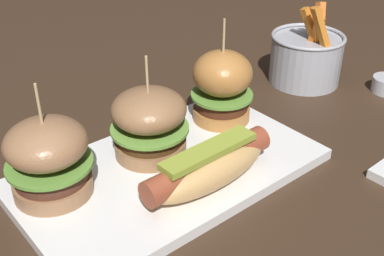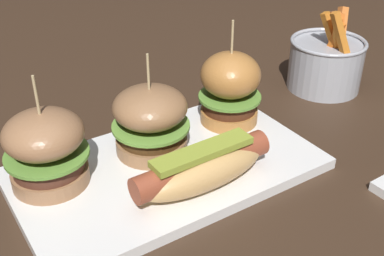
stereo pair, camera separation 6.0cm
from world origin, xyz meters
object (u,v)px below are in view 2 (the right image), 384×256
fries_bucket (326,63)px  platter_main (167,169)px  hot_dog (202,168)px  slider_left (46,148)px  slider_center (154,119)px  slider_right (230,87)px

fries_bucket → platter_main: bearing=-168.8°
platter_main → fries_bucket: size_ratio=2.63×
platter_main → hot_dog: bearing=-77.1°
slider_left → fries_bucket: size_ratio=0.98×
slider_center → fries_bucket: (0.33, 0.03, -0.01)m
slider_left → slider_center: (0.14, -0.01, -0.00)m
platter_main → slider_left: size_ratio=2.69×
platter_main → slider_center: 0.06m
platter_main → slider_center: (0.00, 0.04, 0.05)m
slider_left → slider_right: 0.26m
platter_main → slider_right: (0.13, 0.05, 0.06)m
platter_main → hot_dog: hot_dog is taller
hot_dog → fries_bucket: bearing=21.0°
hot_dog → slider_left: bearing=145.1°
platter_main → slider_right: size_ratio=2.50×
hot_dog → platter_main: bearing=102.9°
slider_right → fries_bucket: size_ratio=1.05×
slider_center → slider_left: bearing=177.9°
hot_dog → slider_center: slider_center is taller
slider_right → fries_bucket: slider_right is taller
slider_center → fries_bucket: size_ratio=0.95×
fries_bucket → hot_dog: bearing=-159.0°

